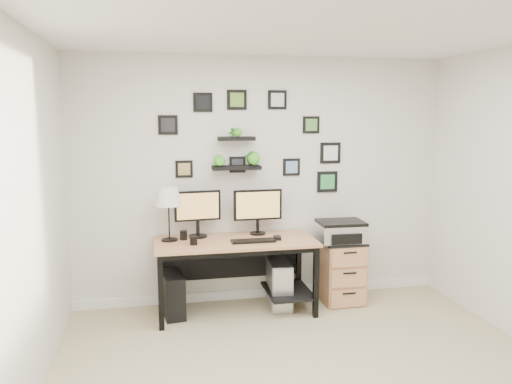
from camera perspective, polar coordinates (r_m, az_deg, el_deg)
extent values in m
plane|color=white|center=(3.42, 8.37, 19.08)|extent=(4.00, 4.00, 0.00)
plane|color=silver|center=(5.33, 0.79, 1.37)|extent=(4.00, 0.00, 4.00)
plane|color=silver|center=(3.36, -26.39, -3.86)|extent=(0.00, 4.00, 4.00)
cube|color=white|center=(5.62, 0.80, -11.41)|extent=(4.00, 0.03, 0.10)
cube|color=tan|center=(5.02, -2.36, -5.68)|extent=(1.60, 0.70, 0.03)
cube|color=black|center=(5.03, -2.35, -6.12)|extent=(1.54, 0.64, 0.05)
cube|color=black|center=(5.40, -2.90, -7.66)|extent=(1.44, 0.02, 0.41)
cube|color=black|center=(5.29, 3.69, -11.21)|extent=(0.45, 0.63, 0.03)
cube|color=black|center=(4.78, -10.83, -11.26)|extent=(0.05, 0.05, 0.72)
cube|color=black|center=(5.35, -10.91, -9.09)|extent=(0.05, 0.05, 0.72)
cube|color=black|center=(5.02, 6.86, -10.21)|extent=(0.05, 0.05, 0.72)
cube|color=black|center=(5.56, 4.90, -8.28)|extent=(0.05, 0.05, 0.72)
cylinder|color=black|center=(5.16, -6.64, -5.03)|extent=(0.20, 0.20, 0.02)
cylinder|color=black|center=(5.14, -6.66, -4.15)|extent=(0.04, 0.04, 0.16)
cube|color=black|center=(5.09, -6.70, -1.57)|extent=(0.47, 0.07, 0.31)
cube|color=tan|center=(5.07, -6.66, -1.61)|extent=(0.42, 0.04, 0.26)
cylinder|color=black|center=(5.25, 0.19, -4.75)|extent=(0.17, 0.17, 0.02)
cylinder|color=black|center=(5.24, 0.19, -3.97)|extent=(0.03, 0.03, 0.15)
cube|color=black|center=(5.19, 0.21, -1.47)|extent=(0.51, 0.04, 0.32)
cube|color=tan|center=(5.17, 0.25, -1.51)|extent=(0.46, 0.02, 0.27)
cube|color=black|center=(4.93, -0.31, -5.61)|extent=(0.44, 0.14, 0.02)
cube|color=black|center=(5.03, 2.45, -5.26)|extent=(0.09, 0.12, 0.03)
cylinder|color=black|center=(5.07, -9.86, -5.40)|extent=(0.16, 0.16, 0.02)
cylinder|color=black|center=(5.01, -9.93, -2.67)|extent=(0.01, 0.01, 0.49)
cone|color=white|center=(4.98, -9.99, -0.49)|extent=(0.26, 0.26, 0.18)
cylinder|color=black|center=(4.86, -7.14, -5.52)|extent=(0.07, 0.07, 0.08)
cylinder|color=black|center=(5.06, -8.28, -4.92)|extent=(0.07, 0.07, 0.09)
cube|color=black|center=(5.15, -9.47, -11.47)|extent=(0.24, 0.45, 0.43)
cube|color=gray|center=(5.32, 2.67, -10.39)|extent=(0.26, 0.50, 0.48)
cube|color=silver|center=(5.10, 3.11, -11.26)|extent=(0.19, 0.03, 0.45)
cube|color=tan|center=(5.52, 9.58, -8.90)|extent=(0.42, 0.50, 0.65)
cube|color=black|center=(5.42, 9.67, -5.52)|extent=(0.43, 0.51, 0.02)
cube|color=tan|center=(5.36, 10.53, -11.90)|extent=(0.39, 0.02, 0.18)
cylinder|color=black|center=(5.33, 10.60, -11.34)|extent=(0.14, 0.02, 0.02)
cube|color=tan|center=(5.29, 10.59, -9.70)|extent=(0.39, 0.02, 0.18)
cylinder|color=black|center=(5.26, 10.67, -9.12)|extent=(0.14, 0.02, 0.02)
cube|color=tan|center=(5.22, 10.66, -7.44)|extent=(0.39, 0.02, 0.18)
cylinder|color=black|center=(5.20, 10.73, -6.84)|extent=(0.14, 0.02, 0.02)
cube|color=silver|center=(5.35, 9.65, -4.58)|extent=(0.48, 0.38, 0.18)
cube|color=black|center=(5.33, 9.68, -3.45)|extent=(0.48, 0.38, 0.03)
cube|color=black|center=(5.18, 10.35, -5.34)|extent=(0.32, 0.03, 0.11)
cube|color=black|center=(5.17, -2.25, 2.81)|extent=(0.50, 0.18, 0.04)
cube|color=black|center=(5.14, -2.25, 6.12)|extent=(0.38, 0.15, 0.04)
imported|color=green|center=(5.14, -4.13, 4.48)|extent=(0.15, 0.12, 0.27)
imported|color=green|center=(5.19, -0.40, 4.55)|extent=(0.15, 0.15, 0.27)
imported|color=green|center=(5.14, -2.26, 7.77)|extent=(0.13, 0.09, 0.25)
cube|color=black|center=(5.25, -2.14, 3.15)|extent=(0.17, 0.02, 0.17)
cube|color=#2E3035|center=(5.24, -2.12, 3.14)|extent=(0.12, 0.00, 0.12)
cube|color=black|center=(5.23, -2.20, 10.48)|extent=(0.20, 0.02, 0.20)
cube|color=#598A2E|center=(5.22, -2.18, 10.49)|extent=(0.14, 0.00, 0.14)
cube|color=black|center=(5.16, -10.04, 7.55)|extent=(0.20, 0.02, 0.20)
cube|color=black|center=(5.15, -10.03, 7.55)|extent=(0.14, 0.00, 0.14)
cube|color=black|center=(5.52, 8.15, 1.17)|extent=(0.23, 0.02, 0.23)
cube|color=#349048|center=(5.51, 8.19, 1.16)|extent=(0.16, 0.00, 0.16)
cube|color=black|center=(5.38, 4.07, 2.86)|extent=(0.18, 0.02, 0.18)
cube|color=#698CB8|center=(5.37, 4.11, 2.85)|extent=(0.13, 0.00, 0.13)
cube|color=black|center=(5.18, -6.09, 10.15)|extent=(0.19, 0.02, 0.19)
cube|color=black|center=(5.17, -6.08, 10.16)|extent=(0.14, 0.00, 0.14)
cube|color=black|center=(5.32, 2.45, 10.48)|extent=(0.20, 0.02, 0.20)
cube|color=silver|center=(5.31, 2.48, 10.48)|extent=(0.14, 0.00, 0.14)
cube|color=black|center=(5.50, 8.50, 4.44)|extent=(0.23, 0.02, 0.23)
cube|color=silver|center=(5.49, 8.54, 4.43)|extent=(0.16, 0.00, 0.16)
cube|color=black|center=(5.19, -8.22, 2.61)|extent=(0.18, 0.02, 0.18)
cube|color=#9C8548|center=(5.18, -8.21, 2.60)|extent=(0.12, 0.00, 0.12)
cube|color=black|center=(5.42, 6.32, 7.64)|extent=(0.18, 0.02, 0.18)
cube|color=#4B823B|center=(5.41, 6.35, 7.64)|extent=(0.13, 0.00, 0.13)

